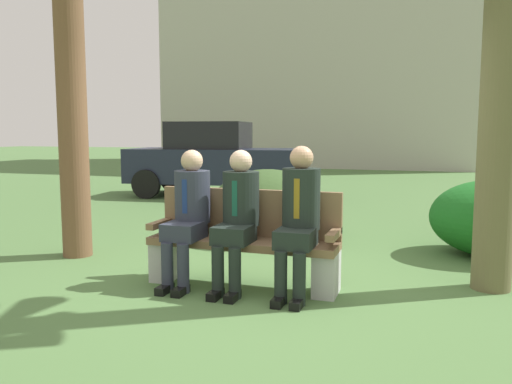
# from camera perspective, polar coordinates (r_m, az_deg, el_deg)

# --- Properties ---
(ground_plane) EXTENTS (80.00, 80.00, 0.00)m
(ground_plane) POSITION_cam_1_polar(r_m,az_deg,el_deg) (4.96, 0.76, -10.26)
(ground_plane) COLOR #4E743E
(park_bench) EXTENTS (1.79, 0.44, 0.90)m
(park_bench) POSITION_cam_1_polar(r_m,az_deg,el_deg) (4.87, -1.29, -5.51)
(park_bench) COLOR brown
(park_bench) RESTS_ON ground
(seated_man_left) EXTENTS (0.34, 0.72, 1.28)m
(seated_man_left) POSITION_cam_1_polar(r_m,az_deg,el_deg) (4.90, -7.51, -1.95)
(seated_man_left) COLOR #2D3342
(seated_man_left) RESTS_ON ground
(seated_man_middle) EXTENTS (0.34, 0.72, 1.28)m
(seated_man_middle) POSITION_cam_1_polar(r_m,az_deg,el_deg) (4.71, -2.05, -2.22)
(seated_man_middle) COLOR #1E2823
(seated_man_middle) RESTS_ON ground
(seated_man_right) EXTENTS (0.34, 0.72, 1.32)m
(seated_man_right) POSITION_cam_1_polar(r_m,az_deg,el_deg) (4.54, 4.77, -2.29)
(seated_man_right) COLOR #1E2823
(seated_man_right) RESTS_ON ground
(shrub_near_bench) EXTENTS (1.43, 1.31, 0.89)m
(shrub_near_bench) POSITION_cam_1_polar(r_m,az_deg,el_deg) (6.60, 24.83, -2.66)
(shrub_near_bench) COLOR #1B6620
(shrub_near_bench) RESTS_ON ground
(shrub_far_lawn) EXTENTS (1.52, 1.39, 0.95)m
(shrub_far_lawn) POSITION_cam_1_polar(r_m,az_deg,el_deg) (6.97, 1.33, -1.35)
(shrub_far_lawn) COLOR #365227
(shrub_far_lawn) RESTS_ON ground
(parked_car_near) EXTENTS (4.05, 2.07, 1.68)m
(parked_car_near) POSITION_cam_1_polar(r_m,az_deg,el_deg) (11.71, -4.62, 3.63)
(parked_car_near) COLOR #1E2338
(parked_car_near) RESTS_ON ground
(building_backdrop) EXTENTS (13.63, 7.94, 11.92)m
(building_backdrop) POSITION_cam_1_polar(r_m,az_deg,el_deg) (24.95, 7.60, 17.04)
(building_backdrop) COLOR #B6B3A5
(building_backdrop) RESTS_ON ground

